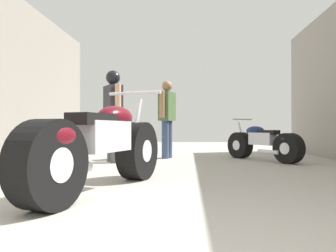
{
  "coord_description": "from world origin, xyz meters",
  "views": [
    {
      "loc": [
        0.16,
        -0.74,
        0.62
      ],
      "look_at": [
        -0.15,
        3.94,
        0.65
      ],
      "focal_mm": 34.46,
      "sensor_mm": 36.0,
      "label": 1
    }
  ],
  "objects_px": {
    "motorcycle_maroon_cruiser": "(101,147)",
    "mechanic_with_helmet": "(113,107)",
    "motorcycle_black_naked": "(263,143)",
    "mechanic_in_blue": "(167,114)"
  },
  "relations": [
    {
      "from": "mechanic_in_blue",
      "to": "motorcycle_maroon_cruiser",
      "type": "bearing_deg",
      "value": -96.47
    },
    {
      "from": "mechanic_with_helmet",
      "to": "mechanic_in_blue",
      "type": "bearing_deg",
      "value": 43.97
    },
    {
      "from": "motorcycle_maroon_cruiser",
      "to": "motorcycle_black_naked",
      "type": "xyz_separation_m",
      "value": [
        2.26,
        3.13,
        -0.11
      ]
    },
    {
      "from": "mechanic_in_blue",
      "to": "mechanic_with_helmet",
      "type": "bearing_deg",
      "value": -136.03
    },
    {
      "from": "motorcycle_maroon_cruiser",
      "to": "mechanic_with_helmet",
      "type": "relative_size",
      "value": 1.35
    },
    {
      "from": "motorcycle_maroon_cruiser",
      "to": "mechanic_with_helmet",
      "type": "height_order",
      "value": "mechanic_with_helmet"
    },
    {
      "from": "motorcycle_maroon_cruiser",
      "to": "mechanic_in_blue",
      "type": "relative_size",
      "value": 1.4
    },
    {
      "from": "motorcycle_maroon_cruiser",
      "to": "mechanic_in_blue",
      "type": "bearing_deg",
      "value": 83.53
    },
    {
      "from": "motorcycle_black_naked",
      "to": "mechanic_with_helmet",
      "type": "distance_m",
      "value": 2.89
    },
    {
      "from": "mechanic_in_blue",
      "to": "motorcycle_black_naked",
      "type": "bearing_deg",
      "value": -12.26
    }
  ]
}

